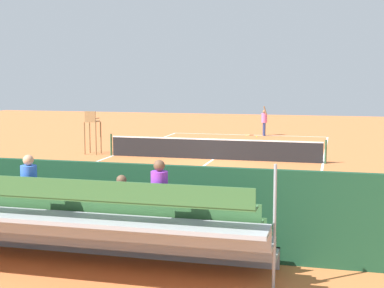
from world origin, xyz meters
TOP-DOWN VIEW (x-y plane):
  - ground_plane at (0.00, 0.00)m, footprint 60.00×60.00m
  - court_line_markings at (0.00, -0.04)m, footprint 10.10×22.20m
  - tennis_net at (0.00, 0.00)m, footprint 10.30×0.10m
  - backdrop_wall at (0.00, 14.00)m, footprint 18.00×0.16m
  - bleacher_stand at (-0.12, 15.36)m, footprint 9.06×2.40m
  - umpire_chair at (6.20, -0.23)m, footprint 0.67×0.67m
  - courtside_bench at (-1.97, 13.27)m, footprint 1.80×0.40m
  - equipment_bag at (-0.01, 13.40)m, footprint 0.90×0.36m
  - tennis_player at (-1.00, -10.81)m, footprint 0.46×0.56m
  - tennis_racket at (0.04, -10.78)m, footprint 0.59×0.39m
  - tennis_ball_near at (-0.67, -9.82)m, footprint 0.07×0.07m
  - tennis_ball_far at (-1.81, -7.86)m, footprint 0.07×0.07m

SIDE VIEW (x-z plane):
  - ground_plane at x=0.00m, z-range 0.00..0.00m
  - court_line_markings at x=0.00m, z-range 0.00..0.01m
  - tennis_racket at x=0.04m, z-range 0.00..0.03m
  - tennis_ball_near at x=-0.67m, z-range 0.00..0.07m
  - tennis_ball_far at x=-1.81m, z-range 0.00..0.07m
  - equipment_bag at x=-0.01m, z-range 0.00..0.36m
  - tennis_net at x=0.00m, z-range -0.03..1.04m
  - courtside_bench at x=-1.97m, z-range 0.09..1.02m
  - bleacher_stand at x=-0.12m, z-range -0.30..2.18m
  - backdrop_wall at x=0.00m, z-range 0.00..2.00m
  - tennis_player at x=-1.00m, z-range 0.05..1.98m
  - umpire_chair at x=6.20m, z-range 0.24..2.38m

